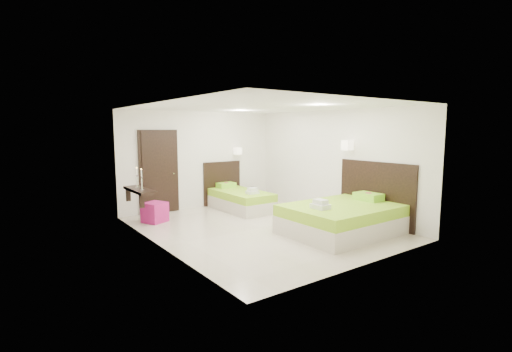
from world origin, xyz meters
TOP-DOWN VIEW (x-y plane):
  - floor at (0.00, 0.00)m, footprint 5.50×5.50m
  - bed_single at (0.67, 1.85)m, footprint 1.17×1.96m
  - bed_double at (1.19, -1.30)m, footprint 2.28×1.94m
  - nightstand at (1.54, 2.78)m, footprint 0.55×0.52m
  - ottoman at (-1.67, 1.84)m, footprint 0.60×0.60m
  - door at (-1.20, 2.70)m, footprint 1.02×0.15m
  - console_shelf at (-2.08, 1.60)m, footprint 0.35×1.20m

SIDE VIEW (x-z plane):
  - floor at x=0.00m, z-range 0.00..0.00m
  - nightstand at x=1.54m, z-range 0.00..0.40m
  - ottoman at x=-1.67m, z-range 0.00..0.46m
  - bed_single at x=0.67m, z-range -0.51..1.10m
  - bed_double at x=1.19m, z-range -0.61..1.27m
  - console_shelf at x=-2.08m, z-range 0.42..1.21m
  - door at x=-1.20m, z-range -0.02..2.12m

